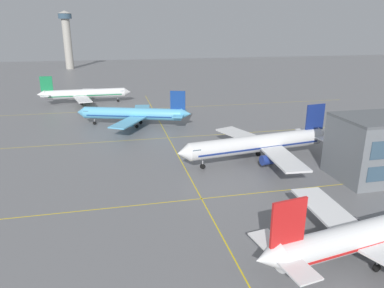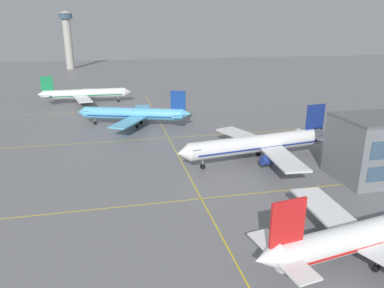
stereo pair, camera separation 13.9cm
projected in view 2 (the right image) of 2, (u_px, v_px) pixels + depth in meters
The scene contains 6 objects.
airliner_front_gate at pixel (373, 233), 43.93m from camera, with size 33.51×28.59×10.44m.
airliner_second_row at pixel (259, 144), 76.25m from camera, with size 36.28×31.00×11.28m.
airliner_third_row at pixel (134, 114), 103.35m from camera, with size 32.60×27.89×10.41m.
airliner_far_left_stand at pixel (85, 94), 133.55m from camera, with size 33.49×28.97×10.44m.
taxiway_markings at pixel (181, 162), 76.89m from camera, with size 147.55×155.92×0.01m.
control_tower at pixel (67, 36), 236.10m from camera, with size 8.82×8.82×36.86m.
Camera 2 is at (-13.31, -19.52, 27.57)m, focal length 33.78 mm.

